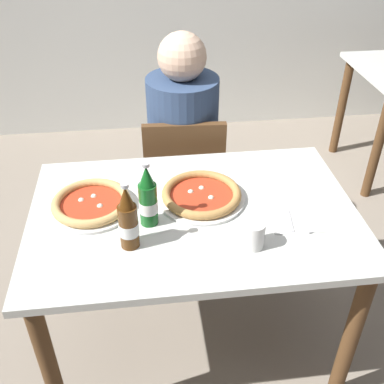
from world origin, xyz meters
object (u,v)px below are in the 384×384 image
(diner_seated, at_px, (183,157))
(napkin_with_cutlery, at_px, (294,217))
(beer_bottle_center, at_px, (128,221))
(pizza_margherita_near, at_px, (201,195))
(chair_behind_table, at_px, (184,179))
(paper_cup, at_px, (254,235))
(dining_table_main, at_px, (194,235))
(beer_bottle_left, at_px, (148,199))
(pizza_marinara_far, at_px, (91,204))

(diner_seated, xyz_separation_m, napkin_with_cutlery, (0.32, -0.74, 0.17))
(beer_bottle_center, bearing_deg, pizza_margherita_near, 39.61)
(chair_behind_table, bearing_deg, paper_cup, 103.28)
(paper_cup, bearing_deg, dining_table_main, 129.15)
(pizza_margherita_near, relative_size, paper_cup, 3.45)
(pizza_margherita_near, distance_m, beer_bottle_center, 0.36)
(dining_table_main, distance_m, diner_seated, 0.66)
(beer_bottle_left, xyz_separation_m, paper_cup, (0.34, -0.17, -0.06))
(pizza_margherita_near, height_order, paper_cup, paper_cup)
(chair_behind_table, distance_m, diner_seated, 0.11)
(pizza_marinara_far, bearing_deg, dining_table_main, -9.62)
(pizza_marinara_far, relative_size, beer_bottle_center, 1.27)
(napkin_with_cutlery, height_order, paper_cup, paper_cup)
(pizza_marinara_far, bearing_deg, beer_bottle_left, -27.62)
(pizza_marinara_far, xyz_separation_m, napkin_with_cutlery, (0.73, -0.15, -0.02))
(beer_bottle_center, relative_size, paper_cup, 2.60)
(chair_behind_table, distance_m, paper_cup, 0.89)
(chair_behind_table, distance_m, beer_bottle_center, 0.89)
(pizza_marinara_far, height_order, napkin_with_cutlery, pizza_marinara_far)
(paper_cup, bearing_deg, diner_seated, 99.27)
(dining_table_main, xyz_separation_m, pizza_marinara_far, (-0.37, 0.06, 0.14))
(beer_bottle_left, distance_m, napkin_with_cutlery, 0.53)
(dining_table_main, height_order, pizza_marinara_far, pizza_marinara_far)
(chair_behind_table, bearing_deg, beer_bottle_left, 77.02)
(dining_table_main, relative_size, diner_seated, 0.99)
(beer_bottle_left, bearing_deg, dining_table_main, 15.63)
(pizza_margherita_near, bearing_deg, paper_cup, -64.14)
(chair_behind_table, bearing_deg, pizza_margherita_near, 94.41)
(chair_behind_table, height_order, diner_seated, diner_seated)
(pizza_marinara_far, relative_size, napkin_with_cutlery, 1.65)
(chair_behind_table, relative_size, beer_bottle_left, 3.44)
(diner_seated, xyz_separation_m, beer_bottle_center, (-0.26, -0.82, 0.27))
(chair_behind_table, bearing_deg, napkin_with_cutlery, 118.58)
(dining_table_main, xyz_separation_m, napkin_with_cutlery, (0.36, -0.08, 0.12))
(diner_seated, distance_m, paper_cup, 0.91)
(pizza_margherita_near, bearing_deg, beer_bottle_left, -151.04)
(diner_seated, height_order, pizza_margherita_near, diner_seated)
(napkin_with_cutlery, bearing_deg, beer_bottle_left, 175.89)
(dining_table_main, xyz_separation_m, chair_behind_table, (0.03, 0.61, -0.15))
(diner_seated, relative_size, beer_bottle_center, 4.89)
(dining_table_main, xyz_separation_m, beer_bottle_left, (-0.16, -0.05, 0.22))
(chair_behind_table, relative_size, pizza_marinara_far, 2.71)
(dining_table_main, distance_m, pizza_marinara_far, 0.40)
(beer_bottle_left, height_order, paper_cup, beer_bottle_left)
(dining_table_main, relative_size, chair_behind_table, 1.41)
(chair_behind_table, height_order, beer_bottle_left, beer_bottle_left)
(beer_bottle_left, xyz_separation_m, napkin_with_cutlery, (0.52, -0.04, -0.10))
(beer_bottle_left, xyz_separation_m, beer_bottle_center, (-0.07, -0.11, 0.00))
(beer_bottle_left, relative_size, napkin_with_cutlery, 1.30)
(pizza_margherita_near, relative_size, napkin_with_cutlery, 1.72)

